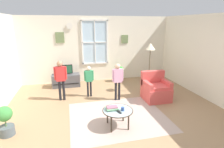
% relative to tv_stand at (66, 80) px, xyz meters
% --- Properties ---
extents(ground_plane, '(6.60, 6.70, 0.02)m').
position_rel_tv_stand_xyz_m(ground_plane, '(1.31, -2.56, -0.25)').
color(ground_plane, '#9E7A56').
extents(back_wall, '(6.00, 0.17, 2.61)m').
position_rel_tv_stand_xyz_m(back_wall, '(1.30, 0.55, 1.08)').
color(back_wall, silver).
rests_on(back_wall, ground_plane).
extents(side_wall_right, '(0.12, 6.10, 2.61)m').
position_rel_tv_stand_xyz_m(side_wall_right, '(4.37, -2.56, 1.07)').
color(side_wall_right, silver).
rests_on(side_wall_right, ground_plane).
extents(area_rug, '(2.45, 2.09, 0.01)m').
position_rel_tv_stand_xyz_m(area_rug, '(1.29, -2.70, -0.23)').
color(area_rug, tan).
rests_on(area_rug, ground_plane).
extents(tv_stand, '(1.02, 0.48, 0.47)m').
position_rel_tv_stand_xyz_m(tv_stand, '(0.00, 0.00, 0.00)').
color(tv_stand, '#4C4C51').
rests_on(tv_stand, ground_plane).
extents(television, '(0.52, 0.08, 0.37)m').
position_rel_tv_stand_xyz_m(television, '(0.00, -0.00, 0.43)').
color(television, '#4C4C4C').
rests_on(television, tv_stand).
extents(armchair, '(0.76, 0.74, 0.87)m').
position_rel_tv_stand_xyz_m(armchair, '(2.74, -1.93, 0.09)').
color(armchair, '#D14C47').
rests_on(armchair, ground_plane).
extents(coffee_table, '(0.71, 0.71, 0.43)m').
position_rel_tv_stand_xyz_m(coffee_table, '(1.16, -3.15, 0.16)').
color(coffee_table, '#99B2B7').
rests_on(coffee_table, ground_plane).
extents(book_stack, '(0.28, 0.20, 0.08)m').
position_rel_tv_stand_xyz_m(book_stack, '(1.04, -3.10, 0.22)').
color(book_stack, '#8BA49C').
rests_on(book_stack, coffee_table).
extents(cup, '(0.08, 0.08, 0.08)m').
position_rel_tv_stand_xyz_m(cup, '(1.26, -3.20, 0.23)').
color(cup, '#334C8C').
rests_on(cup, coffee_table).
extents(remote_near_books, '(0.09, 0.15, 0.02)m').
position_rel_tv_stand_xyz_m(remote_near_books, '(1.16, -3.26, 0.20)').
color(remote_near_books, black).
rests_on(remote_near_books, coffee_table).
extents(person_green_shirt, '(0.31, 0.14, 1.02)m').
position_rel_tv_stand_xyz_m(person_green_shirt, '(0.74, -1.20, 0.41)').
color(person_green_shirt, black).
rests_on(person_green_shirt, ground_plane).
extents(person_pink_shirt, '(0.35, 0.16, 1.17)m').
position_rel_tv_stand_xyz_m(person_pink_shirt, '(1.56, -1.69, 0.50)').
color(person_pink_shirt, black).
rests_on(person_pink_shirt, ground_plane).
extents(person_red_shirt, '(0.38, 0.17, 1.26)m').
position_rel_tv_stand_xyz_m(person_red_shirt, '(-0.13, -1.28, 0.55)').
color(person_red_shirt, black).
rests_on(person_red_shirt, ground_plane).
extents(potted_plant_by_window, '(0.32, 0.32, 0.65)m').
position_rel_tv_stand_xyz_m(potted_plant_by_window, '(2.14, 0.05, 0.14)').
color(potted_plant_by_window, '#9E6B4C').
rests_on(potted_plant_by_window, ground_plane).
extents(potted_plant_corner, '(0.33, 0.33, 0.67)m').
position_rel_tv_stand_xyz_m(potted_plant_corner, '(-1.24, -2.90, 0.12)').
color(potted_plant_corner, '#4C565B').
rests_on(potted_plant_corner, ground_plane).
extents(floor_lamp, '(0.32, 0.32, 1.71)m').
position_rel_tv_stand_xyz_m(floor_lamp, '(2.78, -1.30, 1.20)').
color(floor_lamp, black).
rests_on(floor_lamp, ground_plane).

